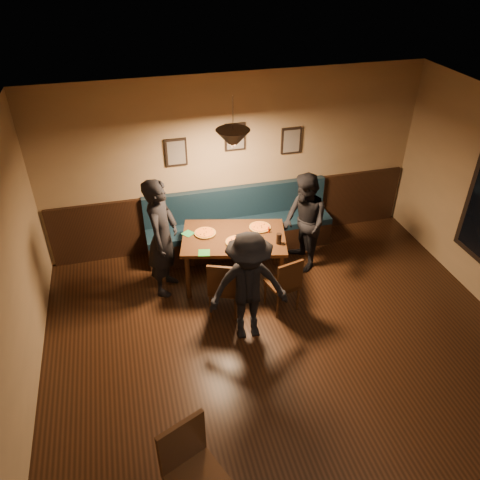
{
  "coord_description": "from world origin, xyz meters",
  "views": [
    {
      "loc": [
        -1.64,
        -3.1,
        4.51
      ],
      "look_at": [
        -0.29,
        2.06,
        0.95
      ],
      "focal_mm": 35.52,
      "sensor_mm": 36.0,
      "label": 1
    }
  ],
  "objects_px": {
    "chair_near_left": "(225,286)",
    "soda_glass": "(279,239)",
    "diner_left": "(162,238)",
    "tabasco_bottle": "(269,229)",
    "dining_table": "(234,259)",
    "diner_right": "(304,223)",
    "chair_near_right": "(282,282)",
    "diner_front": "(249,288)",
    "cafe_chair_far": "(197,478)",
    "booth_bench": "(240,223)"
  },
  "relations": [
    {
      "from": "chair_near_left",
      "to": "soda_glass",
      "type": "relative_size",
      "value": 5.72
    },
    {
      "from": "diner_left",
      "to": "soda_glass",
      "type": "bearing_deg",
      "value": -80.26
    },
    {
      "from": "chair_near_left",
      "to": "tabasco_bottle",
      "type": "bearing_deg",
      "value": 59.92
    },
    {
      "from": "chair_near_left",
      "to": "soda_glass",
      "type": "bearing_deg",
      "value": 42.61
    },
    {
      "from": "dining_table",
      "to": "diner_right",
      "type": "relative_size",
      "value": 0.94
    },
    {
      "from": "chair_near_right",
      "to": "soda_glass",
      "type": "distance_m",
      "value": 0.61
    },
    {
      "from": "diner_front",
      "to": "cafe_chair_far",
      "type": "bearing_deg",
      "value": -112.75
    },
    {
      "from": "booth_bench",
      "to": "tabasco_bottle",
      "type": "relative_size",
      "value": 27.32
    },
    {
      "from": "soda_glass",
      "to": "cafe_chair_far",
      "type": "height_order",
      "value": "cafe_chair_far"
    },
    {
      "from": "diner_left",
      "to": "dining_table",
      "type": "bearing_deg",
      "value": -69.96
    },
    {
      "from": "diner_front",
      "to": "tabasco_bottle",
      "type": "relative_size",
      "value": 14.08
    },
    {
      "from": "dining_table",
      "to": "diner_left",
      "type": "bearing_deg",
      "value": -170.28
    },
    {
      "from": "dining_table",
      "to": "chair_near_left",
      "type": "distance_m",
      "value": 0.71
    },
    {
      "from": "diner_right",
      "to": "tabasco_bottle",
      "type": "relative_size",
      "value": 14.22
    },
    {
      "from": "tabasco_bottle",
      "to": "cafe_chair_far",
      "type": "relative_size",
      "value": 0.11
    },
    {
      "from": "diner_left",
      "to": "diner_front",
      "type": "distance_m",
      "value": 1.52
    },
    {
      "from": "booth_bench",
      "to": "diner_right",
      "type": "bearing_deg",
      "value": -40.56
    },
    {
      "from": "dining_table",
      "to": "cafe_chair_far",
      "type": "xyz_separation_m",
      "value": [
        -1.14,
        -3.22,
        0.13
      ]
    },
    {
      "from": "dining_table",
      "to": "tabasco_bottle",
      "type": "xyz_separation_m",
      "value": [
        0.52,
        -0.02,
        0.45
      ]
    },
    {
      "from": "booth_bench",
      "to": "diner_front",
      "type": "bearing_deg",
      "value": -101.41
    },
    {
      "from": "booth_bench",
      "to": "chair_near_left",
      "type": "height_order",
      "value": "booth_bench"
    },
    {
      "from": "chair_near_left",
      "to": "diner_front",
      "type": "distance_m",
      "value": 0.62
    },
    {
      "from": "tabasco_bottle",
      "to": "cafe_chair_far",
      "type": "bearing_deg",
      "value": -117.33
    },
    {
      "from": "booth_bench",
      "to": "soda_glass",
      "type": "distance_m",
      "value": 1.21
    },
    {
      "from": "diner_left",
      "to": "diner_right",
      "type": "bearing_deg",
      "value": -65.37
    },
    {
      "from": "diner_left",
      "to": "diner_right",
      "type": "height_order",
      "value": "diner_left"
    },
    {
      "from": "tabasco_bottle",
      "to": "diner_right",
      "type": "bearing_deg",
      "value": 11.18
    },
    {
      "from": "booth_bench",
      "to": "diner_front",
      "type": "relative_size",
      "value": 1.94
    },
    {
      "from": "booth_bench",
      "to": "diner_front",
      "type": "distance_m",
      "value": 2.0
    },
    {
      "from": "dining_table",
      "to": "chair_near_right",
      "type": "bearing_deg",
      "value": -43.41
    },
    {
      "from": "diner_left",
      "to": "tabasco_bottle",
      "type": "xyz_separation_m",
      "value": [
        1.52,
        -0.09,
        -0.05
      ]
    },
    {
      "from": "diner_front",
      "to": "cafe_chair_far",
      "type": "height_order",
      "value": "diner_front"
    },
    {
      "from": "chair_near_left",
      "to": "soda_glass",
      "type": "xyz_separation_m",
      "value": [
        0.86,
        0.32,
        0.41
      ]
    },
    {
      "from": "chair_near_left",
      "to": "cafe_chair_far",
      "type": "height_order",
      "value": "cafe_chair_far"
    },
    {
      "from": "soda_glass",
      "to": "chair_near_left",
      "type": "bearing_deg",
      "value": -159.58
    },
    {
      "from": "chair_near_left",
      "to": "diner_front",
      "type": "bearing_deg",
      "value": -46.66
    },
    {
      "from": "dining_table",
      "to": "cafe_chair_far",
      "type": "height_order",
      "value": "cafe_chair_far"
    },
    {
      "from": "chair_near_left",
      "to": "diner_left",
      "type": "xyz_separation_m",
      "value": [
        -0.72,
        0.72,
        0.44
      ]
    },
    {
      "from": "dining_table",
      "to": "diner_left",
      "type": "xyz_separation_m",
      "value": [
        -1.01,
        0.07,
        0.5
      ]
    },
    {
      "from": "soda_glass",
      "to": "diner_right",
      "type": "bearing_deg",
      "value": 37.72
    },
    {
      "from": "diner_right",
      "to": "diner_front",
      "type": "xyz_separation_m",
      "value": [
        -1.21,
        -1.24,
        -0.01
      ]
    },
    {
      "from": "diner_left",
      "to": "cafe_chair_far",
      "type": "xyz_separation_m",
      "value": [
        -0.13,
        -3.29,
        -0.37
      ]
    },
    {
      "from": "chair_near_left",
      "to": "diner_left",
      "type": "relative_size",
      "value": 0.51
    },
    {
      "from": "diner_front",
      "to": "soda_glass",
      "type": "bearing_deg",
      "value": 54.77
    },
    {
      "from": "chair_near_left",
      "to": "chair_near_right",
      "type": "xyz_separation_m",
      "value": [
        0.78,
        -0.11,
        -0.02
      ]
    },
    {
      "from": "booth_bench",
      "to": "dining_table",
      "type": "height_order",
      "value": "booth_bench"
    },
    {
      "from": "dining_table",
      "to": "chair_near_right",
      "type": "relative_size",
      "value": 1.69
    },
    {
      "from": "chair_near_right",
      "to": "diner_front",
      "type": "distance_m",
      "value": 0.78
    },
    {
      "from": "chair_near_right",
      "to": "diner_right",
      "type": "height_order",
      "value": "diner_right"
    },
    {
      "from": "booth_bench",
      "to": "chair_near_right",
      "type": "bearing_deg",
      "value": -82.79
    }
  ]
}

